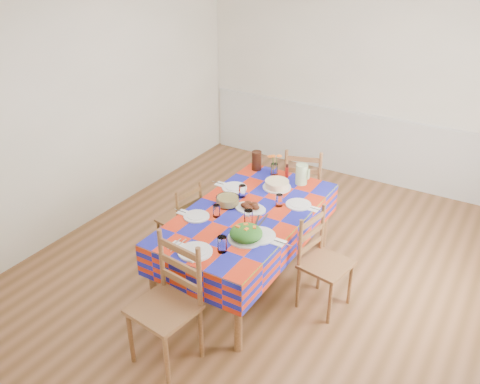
{
  "coord_description": "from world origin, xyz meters",
  "views": [
    {
      "loc": [
        1.97,
        -3.84,
        3.13
      ],
      "look_at": [
        -0.25,
        -0.18,
        0.87
      ],
      "focal_mm": 38.0,
      "sensor_mm": 36.0,
      "label": 1
    }
  ],
  "objects_px": {
    "green_pitcher": "(302,174)",
    "tea_pitcher": "(257,161)",
    "meat_platter": "(250,207)",
    "chair_left": "(182,220)",
    "dining_table": "(247,219)",
    "chair_near": "(168,305)",
    "chair_far": "(303,187)",
    "chair_right": "(322,263)"
  },
  "relations": [
    {
      "from": "meat_platter",
      "to": "chair_near",
      "type": "height_order",
      "value": "chair_near"
    },
    {
      "from": "dining_table",
      "to": "chair_left",
      "type": "height_order",
      "value": "chair_left"
    },
    {
      "from": "chair_left",
      "to": "tea_pitcher",
      "type": "bearing_deg",
      "value": 164.01
    },
    {
      "from": "dining_table",
      "to": "green_pitcher",
      "type": "xyz_separation_m",
      "value": [
        0.18,
        0.79,
        0.19
      ]
    },
    {
      "from": "dining_table",
      "to": "chair_near",
      "type": "distance_m",
      "value": 1.23
    },
    {
      "from": "chair_near",
      "to": "chair_far",
      "type": "height_order",
      "value": "chair_near"
    },
    {
      "from": "chair_far",
      "to": "chair_left",
      "type": "distance_m",
      "value": 1.46
    },
    {
      "from": "tea_pitcher",
      "to": "chair_left",
      "type": "relative_size",
      "value": 0.25
    },
    {
      "from": "green_pitcher",
      "to": "chair_near",
      "type": "bearing_deg",
      "value": -95.01
    },
    {
      "from": "dining_table",
      "to": "chair_right",
      "type": "bearing_deg",
      "value": 0.52
    },
    {
      "from": "chair_right",
      "to": "chair_far",
      "type": "bearing_deg",
      "value": 41.5
    },
    {
      "from": "tea_pitcher",
      "to": "chair_far",
      "type": "height_order",
      "value": "chair_far"
    },
    {
      "from": "green_pitcher",
      "to": "chair_near",
      "type": "height_order",
      "value": "chair_near"
    },
    {
      "from": "dining_table",
      "to": "chair_far",
      "type": "distance_m",
      "value": 1.24
    },
    {
      "from": "chair_near",
      "to": "chair_left",
      "type": "height_order",
      "value": "chair_near"
    },
    {
      "from": "tea_pitcher",
      "to": "chair_near",
      "type": "distance_m",
      "value": 2.12
    },
    {
      "from": "meat_platter",
      "to": "green_pitcher",
      "type": "bearing_deg",
      "value": 76.22
    },
    {
      "from": "meat_platter",
      "to": "chair_left",
      "type": "height_order",
      "value": "chair_left"
    },
    {
      "from": "meat_platter",
      "to": "chair_right",
      "type": "bearing_deg",
      "value": -3.32
    },
    {
      "from": "chair_far",
      "to": "dining_table",
      "type": "bearing_deg",
      "value": 70.17
    },
    {
      "from": "green_pitcher",
      "to": "tea_pitcher",
      "type": "bearing_deg",
      "value": 174.34
    },
    {
      "from": "meat_platter",
      "to": "green_pitcher",
      "type": "relative_size",
      "value": 1.47
    },
    {
      "from": "dining_table",
      "to": "chair_far",
      "type": "height_order",
      "value": "chair_far"
    },
    {
      "from": "dining_table",
      "to": "chair_near",
      "type": "relative_size",
      "value": 1.83
    },
    {
      "from": "dining_table",
      "to": "chair_near",
      "type": "xyz_separation_m",
      "value": [
        0.01,
        -1.22,
        -0.15
      ]
    },
    {
      "from": "dining_table",
      "to": "chair_left",
      "type": "relative_size",
      "value": 2.27
    },
    {
      "from": "chair_near",
      "to": "tea_pitcher",
      "type": "bearing_deg",
      "value": 107.56
    },
    {
      "from": "dining_table",
      "to": "tea_pitcher",
      "type": "bearing_deg",
      "value": 114.2
    },
    {
      "from": "green_pitcher",
      "to": "chair_left",
      "type": "xyz_separation_m",
      "value": [
        -0.96,
        -0.79,
        -0.44
      ]
    },
    {
      "from": "tea_pitcher",
      "to": "chair_left",
      "type": "xyz_separation_m",
      "value": [
        -0.4,
        -0.85,
        -0.44
      ]
    },
    {
      "from": "chair_far",
      "to": "chair_left",
      "type": "height_order",
      "value": "chair_far"
    },
    {
      "from": "meat_platter",
      "to": "chair_left",
      "type": "distance_m",
      "value": 0.86
    },
    {
      "from": "meat_platter",
      "to": "chair_far",
      "type": "bearing_deg",
      "value": 89.32
    },
    {
      "from": "dining_table",
      "to": "green_pitcher",
      "type": "distance_m",
      "value": 0.83
    },
    {
      "from": "chair_right",
      "to": "dining_table",
      "type": "bearing_deg",
      "value": 100.01
    },
    {
      "from": "chair_left",
      "to": "chair_far",
      "type": "bearing_deg",
      "value": 156.34
    },
    {
      "from": "green_pitcher",
      "to": "chair_far",
      "type": "height_order",
      "value": "chair_far"
    },
    {
      "from": "meat_platter",
      "to": "tea_pitcher",
      "type": "distance_m",
      "value": 0.88
    },
    {
      "from": "chair_right",
      "to": "tea_pitcher",
      "type": "bearing_deg",
      "value": 63.55
    },
    {
      "from": "chair_far",
      "to": "chair_right",
      "type": "xyz_separation_m",
      "value": [
        0.76,
        -1.21,
        -0.02
      ]
    },
    {
      "from": "chair_far",
      "to": "chair_right",
      "type": "height_order",
      "value": "chair_far"
    },
    {
      "from": "tea_pitcher",
      "to": "chair_far",
      "type": "distance_m",
      "value": 0.67
    }
  ]
}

